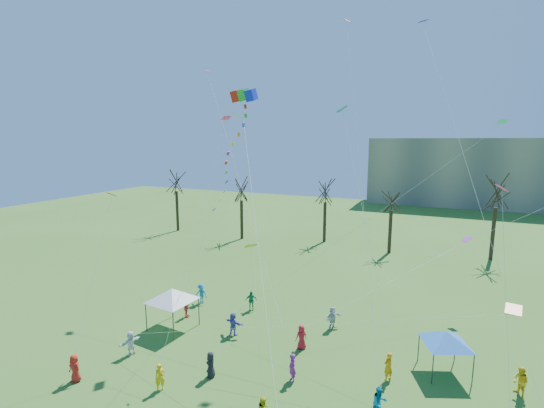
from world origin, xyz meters
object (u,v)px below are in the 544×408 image
at_px(canopy_tent_white, 172,295).
at_px(distant_building, 514,173).
at_px(big_box_kite, 234,161).
at_px(canopy_tent_blue, 446,338).

bearing_deg(canopy_tent_white, distant_building, 65.80).
distance_m(big_box_kite, canopy_tent_white, 11.83).
height_order(distant_building, canopy_tent_white, distant_building).
bearing_deg(big_box_kite, distant_building, 69.51).
distance_m(distant_building, canopy_tent_blue, 73.17).
distance_m(distant_building, canopy_tent_white, 81.18).
bearing_deg(big_box_kite, canopy_tent_white, -179.15).
xyz_separation_m(big_box_kite, canopy_tent_white, (-5.63, -0.08, -10.40)).
relative_size(distant_building, canopy_tent_white, 13.90).
relative_size(big_box_kite, canopy_tent_blue, 6.29).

